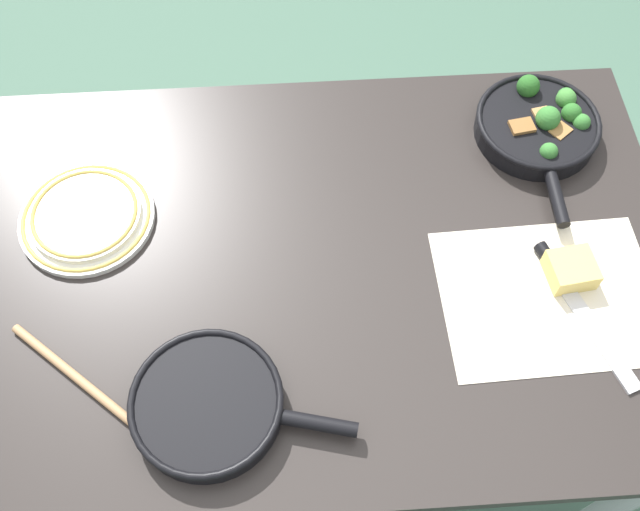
# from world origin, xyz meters

# --- Properties ---
(ground_plane) EXTENTS (14.00, 14.00, 0.00)m
(ground_plane) POSITION_xyz_m (0.00, 0.00, 0.00)
(ground_plane) COLOR #476B56
(dining_table_red) EXTENTS (1.30, 0.87, 0.75)m
(dining_table_red) POSITION_xyz_m (0.00, 0.00, 0.67)
(dining_table_red) COLOR #2D2826
(dining_table_red) RESTS_ON ground_plane
(skillet_broccoli) EXTENTS (0.24, 0.36, 0.08)m
(skillet_broccoli) POSITION_xyz_m (-0.45, -0.27, 0.78)
(skillet_broccoli) COLOR black
(skillet_broccoli) RESTS_ON dining_table_red
(skillet_eggs) EXTENTS (0.36, 0.24, 0.04)m
(skillet_eggs) POSITION_xyz_m (0.19, 0.26, 0.77)
(skillet_eggs) COLOR black
(skillet_eggs) RESTS_ON dining_table_red
(wooden_spoon) EXTENTS (0.32, 0.28, 0.02)m
(wooden_spoon) POSITION_xyz_m (0.34, 0.26, 0.76)
(wooden_spoon) COLOR tan
(wooden_spoon) RESTS_ON dining_table_red
(parchment_sheet) EXTENTS (0.39, 0.30, 0.00)m
(parchment_sheet) POSITION_xyz_m (-0.40, 0.10, 0.75)
(parchment_sheet) COLOR silver
(parchment_sheet) RESTS_ON dining_table_red
(grater_knife) EXTENTS (0.12, 0.29, 0.02)m
(grater_knife) POSITION_xyz_m (-0.43, 0.10, 0.76)
(grater_knife) COLOR silver
(grater_knife) RESTS_ON dining_table_red
(cheese_block) EXTENTS (0.09, 0.08, 0.04)m
(cheese_block) POSITION_xyz_m (-0.44, 0.06, 0.77)
(cheese_block) COLOR #EACC66
(cheese_block) RESTS_ON dining_table_red
(dinner_plate_stack) EXTENTS (0.25, 0.25, 0.03)m
(dinner_plate_stack) POSITION_xyz_m (0.43, -0.12, 0.76)
(dinner_plate_stack) COLOR silver
(dinner_plate_stack) RESTS_ON dining_table_red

